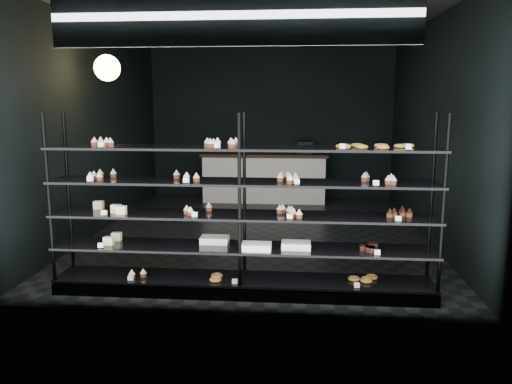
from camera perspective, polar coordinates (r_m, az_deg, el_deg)
room at (r=7.52m, az=0.39°, el=7.16°), size 5.01×6.01×3.20m
display_shelf at (r=5.26m, az=-1.83°, el=-5.01°), size 4.00×0.50×1.91m
signage at (r=4.65m, az=-2.64°, el=19.35°), size 3.30×0.05×0.50m
pendant_lamp at (r=7.06m, az=-16.65°, el=13.44°), size 0.34×0.34×0.90m
service_counter at (r=10.12m, az=1.03°, el=1.76°), size 2.53×0.65×1.23m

